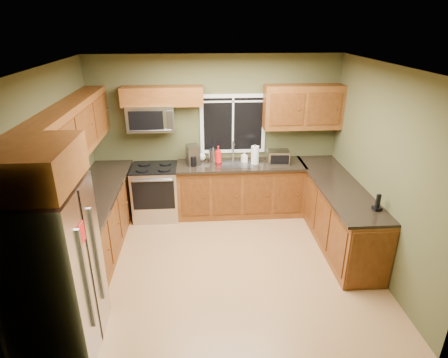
{
  "coord_description": "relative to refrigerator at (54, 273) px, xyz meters",
  "views": [
    {
      "loc": [
        -0.27,
        -4.43,
        3.2
      ],
      "look_at": [
        0.05,
        0.35,
        1.15
      ],
      "focal_mm": 30.0,
      "sensor_mm": 36.0,
      "label": 1
    }
  ],
  "objects": [
    {
      "name": "floor",
      "position": [
        1.74,
        1.3,
        -0.9
      ],
      "size": [
        4.2,
        4.2,
        0.0
      ],
      "primitive_type": "plane",
      "color": "#9B7044",
      "rests_on": "ground"
    },
    {
      "name": "ceiling",
      "position": [
        1.74,
        1.3,
        1.8
      ],
      "size": [
        4.2,
        4.2,
        0.0
      ],
      "primitive_type": "plane",
      "rotation": [
        3.14,
        0.0,
        0.0
      ],
      "color": "white",
      "rests_on": "back_wall"
    },
    {
      "name": "back_wall",
      "position": [
        1.74,
        3.1,
        0.45
      ],
      "size": [
        4.2,
        0.0,
        4.2
      ],
      "primitive_type": "plane",
      "rotation": [
        1.57,
        0.0,
        0.0
      ],
      "color": "#484929",
      "rests_on": "ground"
    },
    {
      "name": "front_wall",
      "position": [
        1.74,
        -0.5,
        0.45
      ],
      "size": [
        4.2,
        0.0,
        4.2
      ],
      "primitive_type": "plane",
      "rotation": [
        -1.57,
        0.0,
        0.0
      ],
      "color": "#484929",
      "rests_on": "ground"
    },
    {
      "name": "left_wall",
      "position": [
        -0.36,
        1.3,
        0.45
      ],
      "size": [
        0.0,
        3.6,
        3.6
      ],
      "primitive_type": "plane",
      "rotation": [
        1.57,
        0.0,
        1.57
      ],
      "color": "#484929",
      "rests_on": "ground"
    },
    {
      "name": "right_wall",
      "position": [
        3.84,
        1.3,
        0.45
      ],
      "size": [
        0.0,
        3.6,
        3.6
      ],
      "primitive_type": "plane",
      "rotation": [
        1.57,
        0.0,
        -1.57
      ],
      "color": "#484929",
      "rests_on": "ground"
    },
    {
      "name": "window",
      "position": [
        2.04,
        3.08,
        0.65
      ],
      "size": [
        1.12,
        0.03,
        1.02
      ],
      "color": "white",
      "rests_on": "back_wall"
    },
    {
      "name": "base_cabinets_left",
      "position": [
        -0.06,
        1.78,
        -0.45
      ],
      "size": [
        0.6,
        2.65,
        0.9
      ],
      "primitive_type": "cube",
      "color": "brown",
      "rests_on": "ground"
    },
    {
      "name": "countertop_left",
      "position": [
        -0.04,
        1.78,
        0.02
      ],
      "size": [
        0.65,
        2.65,
        0.04
      ],
      "primitive_type": "cube",
      "color": "black",
      "rests_on": "base_cabinets_left"
    },
    {
      "name": "base_cabinets_back",
      "position": [
        2.15,
        2.8,
        -0.45
      ],
      "size": [
        2.17,
        0.6,
        0.9
      ],
      "primitive_type": "cube",
      "color": "brown",
      "rests_on": "ground"
    },
    {
      "name": "countertop_back",
      "position": [
        2.15,
        2.78,
        0.02
      ],
      "size": [
        2.17,
        0.65,
        0.04
      ],
      "primitive_type": "cube",
      "color": "black",
      "rests_on": "base_cabinets_back"
    },
    {
      "name": "base_cabinets_peninsula",
      "position": [
        3.54,
        1.84,
        -0.45
      ],
      "size": [
        0.6,
        2.52,
        0.9
      ],
      "color": "brown",
      "rests_on": "ground"
    },
    {
      "name": "countertop_peninsula",
      "position": [
        3.51,
        1.85,
        0.02
      ],
      "size": [
        0.65,
        2.5,
        0.04
      ],
      "primitive_type": "cube",
      "color": "black",
      "rests_on": "base_cabinets_peninsula"
    },
    {
      "name": "upper_cabinets_left",
      "position": [
        -0.2,
        1.78,
        0.96
      ],
      "size": [
        0.33,
        2.65,
        0.72
      ],
      "primitive_type": "cube",
      "color": "brown",
      "rests_on": "left_wall"
    },
    {
      "name": "upper_cabinets_back_left",
      "position": [
        0.89,
        2.94,
        1.17
      ],
      "size": [
        1.3,
        0.33,
        0.3
      ],
      "primitive_type": "cube",
      "color": "brown",
      "rests_on": "back_wall"
    },
    {
      "name": "upper_cabinets_back_right",
      "position": [
        3.19,
        2.94,
        0.96
      ],
      "size": [
        1.3,
        0.33,
        0.72
      ],
      "primitive_type": "cube",
      "color": "brown",
      "rests_on": "back_wall"
    },
    {
      "name": "upper_cabinet_over_fridge",
      "position": [
        -0.0,
        0.0,
        1.13
      ],
      "size": [
        0.72,
        0.9,
        0.38
      ],
      "primitive_type": "cube",
      "color": "brown",
      "rests_on": "left_wall"
    },
    {
      "name": "refrigerator",
      "position": [
        0.0,
        0.0,
        0.0
      ],
      "size": [
        0.74,
        0.9,
        1.8
      ],
      "color": "#B7B7BC",
      "rests_on": "ground"
    },
    {
      "name": "range",
      "position": [
        0.69,
        2.77,
        -0.43
      ],
      "size": [
        0.76,
        0.69,
        0.94
      ],
      "color": "#B7B7BC",
      "rests_on": "ground"
    },
    {
      "name": "microwave",
      "position": [
        0.69,
        2.91,
        0.83
      ],
      "size": [
        0.76,
        0.41,
        0.42
      ],
      "color": "#B7B7BC",
      "rests_on": "back_wall"
    },
    {
      "name": "sink",
      "position": [
        2.04,
        2.79,
        0.05
      ],
      "size": [
        0.6,
        0.42,
        0.36
      ],
      "color": "slate",
      "rests_on": "countertop_back"
    },
    {
      "name": "toaster_oven",
      "position": [
        2.78,
        2.76,
        0.15
      ],
      "size": [
        0.38,
        0.3,
        0.23
      ],
      "color": "#B7B7BC",
      "rests_on": "countertop_back"
    },
    {
      "name": "coffee_maker",
      "position": [
        1.35,
        2.81,
        0.19
      ],
      "size": [
        0.25,
        0.3,
        0.33
      ],
      "color": "slate",
      "rests_on": "countertop_back"
    },
    {
      "name": "kettle",
      "position": [
        1.69,
        2.9,
        0.16
      ],
      "size": [
        0.19,
        0.19,
        0.27
      ],
      "color": "#B7B7BC",
      "rests_on": "countertop_back"
    },
    {
      "name": "paper_towel_roll",
      "position": [
        2.39,
        2.78,
        0.19
      ],
      "size": [
        0.13,
        0.13,
        0.34
      ],
      "color": "white",
      "rests_on": "countertop_back"
    },
    {
      "name": "soap_bottle_a",
      "position": [
        1.77,
        2.83,
        0.19
      ],
      "size": [
        0.15,
        0.15,
        0.3
      ],
      "primitive_type": "imported",
      "rotation": [
        0.0,
        0.0,
        -0.33
      ],
      "color": "red",
      "rests_on": "countertop_back"
    },
    {
      "name": "soap_bottle_b",
      "position": [
        2.22,
        2.86,
        0.14
      ],
      "size": [
        0.11,
        0.11,
        0.19
      ],
      "primitive_type": "imported",
      "rotation": [
        0.0,
        0.0,
        0.29
      ],
      "color": "white",
      "rests_on": "countertop_back"
    },
    {
      "name": "soap_bottle_c",
      "position": [
        1.49,
        3.0,
        0.13
      ],
      "size": [
        0.16,
        0.16,
        0.18
      ],
      "primitive_type": "imported",
      "rotation": [
        0.0,
        0.0,
        -0.16
      ],
      "color": "white",
      "rests_on": "countertop_back"
    },
    {
      "name": "cordless_phone",
      "position": [
        3.72,
        1.0,
        0.11
      ],
      "size": [
        0.11,
        0.11,
        0.22
      ],
      "color": "black",
      "rests_on": "countertop_peninsula"
    }
  ]
}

